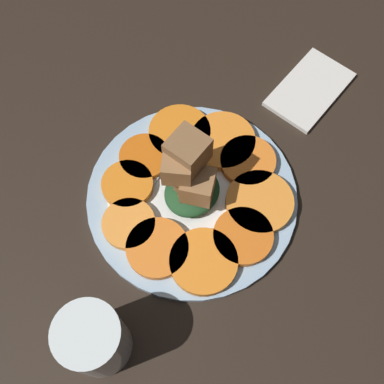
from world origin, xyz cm
name	(u,v)px	position (x,y,z in cm)	size (l,w,h in cm)	color
table_slab	(192,200)	(0.00, 0.00, 1.00)	(120.00, 120.00, 2.00)	black
plate	(192,196)	(0.00, 0.00, 2.52)	(30.89, 30.89, 1.05)	#99B7D1
carrot_slice_0	(144,157)	(0.05, -9.25, 3.73)	(7.57, 7.57, 1.26)	#D45E12
carrot_slice_1	(127,185)	(4.98, -8.15, 3.73)	(7.57, 7.57, 1.26)	orange
carrot_slice_2	(129,224)	(9.36, -3.83, 3.73)	(7.56, 7.56, 1.26)	orange
carrot_slice_3	(157,248)	(9.46, 1.62, 3.73)	(8.71, 8.71, 1.26)	orange
carrot_slice_4	(204,261)	(6.87, 7.73, 3.73)	(9.42, 9.42, 1.26)	orange
carrot_slice_5	(243,236)	(0.56, 9.70, 3.73)	(8.44, 8.44, 1.26)	orange
carrot_slice_6	(260,202)	(-5.09, 8.41, 3.73)	(9.79, 9.79, 1.26)	orange
carrot_slice_7	(248,161)	(-9.32, 3.11, 3.73)	(8.36, 8.36, 1.26)	orange
carrot_slice_8	(223,141)	(-9.71, -1.93, 3.73)	(9.90, 9.90, 1.26)	orange
carrot_slice_9	(180,132)	(-6.67, -7.96, 3.73)	(9.51, 9.51, 1.26)	orange
center_pile	(191,178)	(-0.16, -0.32, 7.99)	(8.47, 8.29, 11.87)	#1E4723
fork	(160,169)	(-0.12, -6.28, 3.30)	(18.47, 5.24, 0.40)	silver
water_glass	(94,340)	(23.65, 4.39, 7.66)	(7.92, 7.92, 11.33)	silver
napkin	(310,89)	(-27.14, 2.64, 2.40)	(14.54, 8.72, 0.80)	silver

